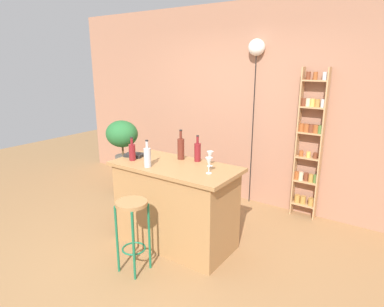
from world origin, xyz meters
TOP-DOWN VIEW (x-y plane):
  - ground at (0.00, 0.00)m, footprint 12.00×12.00m
  - back_wall at (0.00, 1.95)m, footprint 6.40×0.10m
  - kitchen_counter at (0.00, 0.30)m, footprint 1.40×0.69m
  - bar_stool at (-0.03, -0.34)m, footprint 0.30×0.30m
  - spice_shelf at (0.99, 1.82)m, footprint 0.32×0.12m
  - plant_stool at (-1.57, 1.03)m, footprint 0.35×0.35m
  - potted_plant at (-1.57, 1.03)m, footprint 0.50×0.45m
  - bottle_spirits_clear at (0.12, 0.55)m, footprint 0.07×0.07m
  - bottle_vinegar at (-0.20, 0.08)m, footprint 0.07×0.07m
  - bottle_soda_blue at (-0.08, 0.51)m, footprint 0.08×0.08m
  - bottle_olive_oil at (-0.50, 0.17)m, footprint 0.07×0.07m
  - wine_glass_left at (0.45, 0.27)m, footprint 0.07×0.07m
  - wine_glass_center at (0.33, 0.47)m, footprint 0.07×0.07m
  - cookbook at (-0.59, 0.29)m, footprint 0.24×0.20m
  - pendant_globe_light at (0.20, 1.84)m, footprint 0.22×0.22m

SIDE VIEW (x-z plane):
  - ground at x=0.00m, z-range 0.00..0.00m
  - plant_stool at x=-1.57m, z-range 0.00..0.40m
  - kitchen_counter at x=0.00m, z-range 0.00..0.94m
  - bar_stool at x=-0.03m, z-range 0.17..0.90m
  - potted_plant at x=-1.57m, z-range 0.52..1.28m
  - cookbook at x=-0.59m, z-range 0.94..0.97m
  - spice_shelf at x=0.99m, z-range 0.00..1.95m
  - bottle_olive_oil at x=-0.50m, z-range 0.90..1.17m
  - bottle_vinegar at x=-0.20m, z-range 0.90..1.19m
  - bottle_spirits_clear at x=0.12m, z-range 0.90..1.20m
  - wine_glass_left at x=0.45m, z-range 0.97..1.13m
  - wine_glass_center at x=0.33m, z-range 0.97..1.13m
  - bottle_soda_blue at x=-0.08m, z-range 0.89..1.24m
  - back_wall at x=0.00m, z-range 0.00..2.80m
  - pendant_globe_light at x=0.20m, z-range 1.01..3.31m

